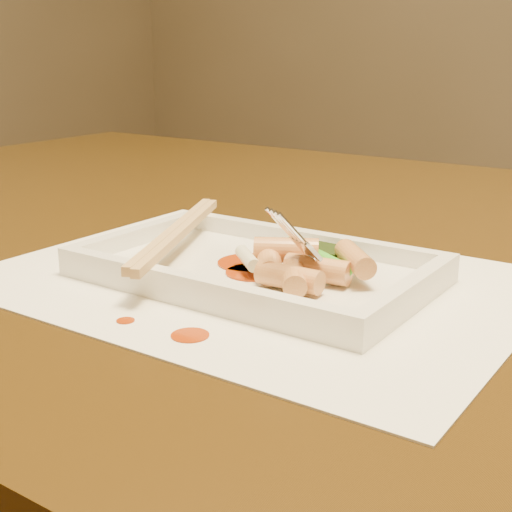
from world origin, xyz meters
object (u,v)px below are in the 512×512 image
Objects in this scene: table at (277,312)px; fork at (353,179)px; plate_base at (256,274)px; chopstick_a at (174,231)px; placemat at (256,279)px.

table is 10.00× the size of fork.
fork is (0.07, 0.02, 0.08)m from plate_base.
fork is at bearing 14.42° from plate_base.
plate_base reaches higher than table.
fork is (0.15, 0.02, 0.06)m from chopstick_a.
fork reaches higher than table.
chopstick_a is at bearing 180.00° from placemat.
placemat reaches higher than table.
placemat is 1.54× the size of plate_base.
fork reaches higher than placemat.
chopstick_a is at bearing -173.25° from fork.
table is at bearing 93.50° from chopstick_a.
table is 3.50× the size of placemat.
placemat is 0.09m from chopstick_a.
chopstick_a is 0.16m from fork.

